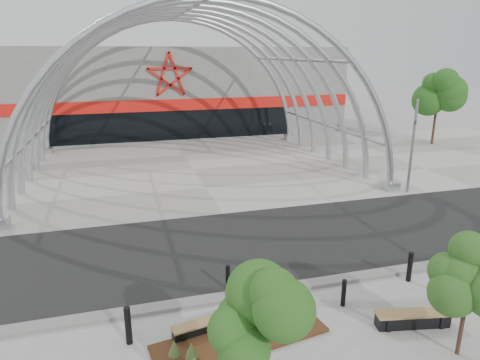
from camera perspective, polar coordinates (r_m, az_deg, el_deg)
ground at (r=14.80m, az=4.39°, el=-14.06°), size 140.00×140.00×0.00m
road at (r=17.73m, az=0.45°, el=-8.49°), size 140.00×7.00×0.02m
forecourt at (r=28.77m, az=-6.30°, el=1.42°), size 60.00×17.00×0.04m
kerb at (r=14.57m, az=4.74°, el=-14.34°), size 60.00×0.50×0.12m
arena_building at (r=45.71m, az=-10.42°, el=11.97°), size 34.00×15.24×8.00m
vault_canopy at (r=28.77m, az=-6.30°, el=1.41°), size 20.80×15.80×20.36m
planting_bed at (r=12.42m, az=-0.21°, el=-20.10°), size 4.99×2.24×0.51m
signal_pole at (r=25.07m, az=22.01°, el=4.33°), size 0.41×0.71×5.19m
street_tree_0 at (r=8.83m, az=2.39°, el=-18.24°), size 1.53×1.53×3.48m
street_tree_1 at (r=12.16m, az=28.39°, el=-11.01°), size 1.36×1.36×3.23m
bench_0 at (r=12.67m, az=-4.81°, el=-18.96°), size 1.88×0.76×0.39m
bench_1 at (r=13.79m, az=22.01°, el=-16.83°), size 2.20×0.87×0.45m
bollard_0 at (r=12.43m, az=-14.69°, el=-18.26°), size 0.18×0.18×1.10m
bollard_1 at (r=13.71m, az=3.31°, el=-13.98°), size 0.18×0.18×1.14m
bollard_2 at (r=14.42m, az=-1.63°, el=-12.90°), size 0.14×0.14×0.88m
bollard_3 at (r=13.98m, az=13.65°, el=-14.43°), size 0.14×0.14×0.88m
bollard_4 at (r=15.96m, az=21.70°, el=-10.72°), size 0.17×0.17×1.06m
bg_tree_1 at (r=39.45m, az=24.92°, el=10.38°), size 2.70×2.70×5.91m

